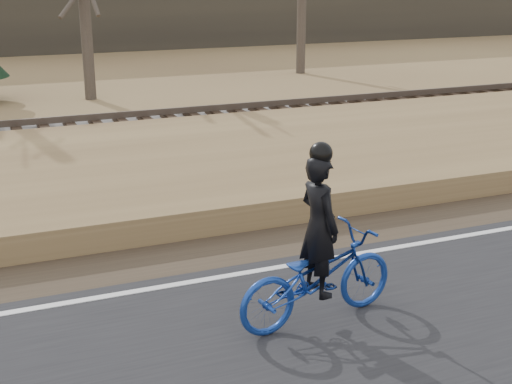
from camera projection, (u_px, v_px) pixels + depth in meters
name	position (u px, v px, depth m)	size (l,w,h in m)	color
ground	(509.00, 238.00, 11.14)	(120.00, 120.00, 0.00)	olive
edge_line	(500.00, 230.00, 11.30)	(120.00, 0.12, 0.01)	silver
shoulder	(460.00, 213.00, 12.19)	(120.00, 1.60, 0.04)	#473A2B
embankment	(369.00, 160.00, 14.77)	(120.00, 5.00, 0.44)	olive
ballast	(291.00, 125.00, 18.12)	(120.00, 3.00, 0.45)	slate
railroad	(291.00, 113.00, 18.03)	(120.00, 2.40, 0.29)	black
cyclist	(318.00, 266.00, 8.22)	(2.17, 1.02, 2.16)	navy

